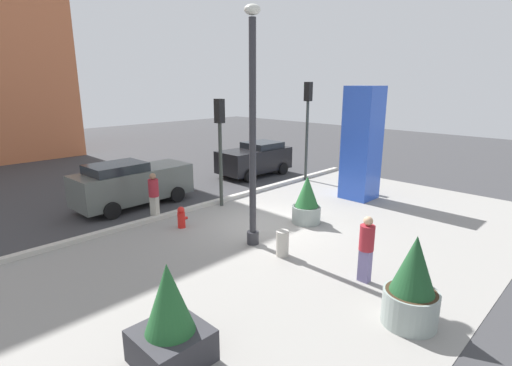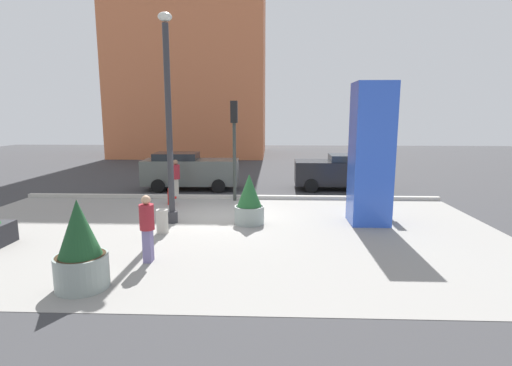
% 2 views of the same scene
% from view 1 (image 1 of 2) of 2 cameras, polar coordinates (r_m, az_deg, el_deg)
% --- Properties ---
extents(ground_plane, '(60.00, 60.00, 0.00)m').
position_cam_1_polar(ground_plane, '(16.33, -8.58, -2.57)').
color(ground_plane, '#38383A').
extents(plaza_pavement, '(18.00, 10.00, 0.02)m').
position_cam_1_polar(plaza_pavement, '(12.33, 8.71, -8.34)').
color(plaza_pavement, gray).
rests_on(plaza_pavement, ground_plane).
extents(curb_strip, '(18.00, 0.24, 0.16)m').
position_cam_1_polar(curb_strip, '(15.64, -6.64, -2.97)').
color(curb_strip, '#B7B2A8').
rests_on(curb_strip, ground_plane).
extents(lamp_post, '(0.44, 0.44, 6.77)m').
position_cam_1_polar(lamp_post, '(11.03, -0.50, 6.96)').
color(lamp_post, '#2D2D33').
rests_on(lamp_post, ground_plane).
extents(art_pillar_blue, '(1.26, 1.26, 4.67)m').
position_cam_1_polar(art_pillar_blue, '(16.60, 15.37, 5.62)').
color(art_pillar_blue, blue).
rests_on(art_pillar_blue, ground_plane).
extents(potted_plant_near_left, '(0.99, 0.99, 1.69)m').
position_cam_1_polar(potted_plant_near_left, '(13.51, 7.50, -2.78)').
color(potted_plant_near_left, gray).
rests_on(potted_plant_near_left, ground_plane).
extents(potted_plant_curbside, '(1.19, 1.19, 1.88)m').
position_cam_1_polar(potted_plant_curbside, '(7.18, -12.61, -19.33)').
color(potted_plant_curbside, '#2D2D33').
rests_on(potted_plant_curbside, ground_plane).
extents(potted_plant_mid_plaza, '(1.10, 1.10, 1.92)m').
position_cam_1_polar(potted_plant_mid_plaza, '(8.52, 22.10, -13.93)').
color(potted_plant_mid_plaza, gray).
rests_on(potted_plant_mid_plaza, ground_plane).
extents(fire_hydrant, '(0.36, 0.26, 0.75)m').
position_cam_1_polar(fire_hydrant, '(13.29, -10.97, -5.02)').
color(fire_hydrant, red).
rests_on(fire_hydrant, ground_plane).
extents(concrete_bollard, '(0.36, 0.36, 0.75)m').
position_cam_1_polar(concrete_bollard, '(11.03, 3.92, -8.91)').
color(concrete_bollard, '#B2ADA3').
rests_on(concrete_bollard, ground_plane).
extents(traffic_light_far_side, '(0.28, 0.42, 4.82)m').
position_cam_1_polar(traffic_light_far_side, '(19.20, 7.60, 9.90)').
color(traffic_light_far_side, '#333833').
rests_on(traffic_light_far_side, ground_plane).
extents(traffic_light_corner, '(0.28, 0.42, 4.19)m').
position_cam_1_polar(traffic_light_corner, '(14.91, -5.37, 7.11)').
color(traffic_light_corner, '#333833').
rests_on(traffic_light_corner, ground_plane).
extents(car_curb_west, '(4.64, 2.05, 1.81)m').
position_cam_1_polar(car_curb_west, '(16.00, -17.83, -0.02)').
color(car_curb_west, '#565B56').
rests_on(car_curb_west, ground_plane).
extents(car_passing_lane, '(4.01, 2.17, 1.72)m').
position_cam_1_polar(car_passing_lane, '(20.45, -0.14, 3.63)').
color(car_passing_lane, black).
rests_on(car_passing_lane, ground_plane).
extents(pedestrian_crossing, '(0.36, 0.36, 1.69)m').
position_cam_1_polar(pedestrian_crossing, '(9.82, 15.99, -8.93)').
color(pedestrian_crossing, slate).
rests_on(pedestrian_crossing, ground_plane).
extents(pedestrian_on_sidewalk, '(0.45, 0.45, 1.69)m').
position_cam_1_polar(pedestrian_on_sidewalk, '(14.24, -14.87, -1.52)').
color(pedestrian_on_sidewalk, '#B2AD9E').
rests_on(pedestrian_on_sidewalk, ground_plane).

